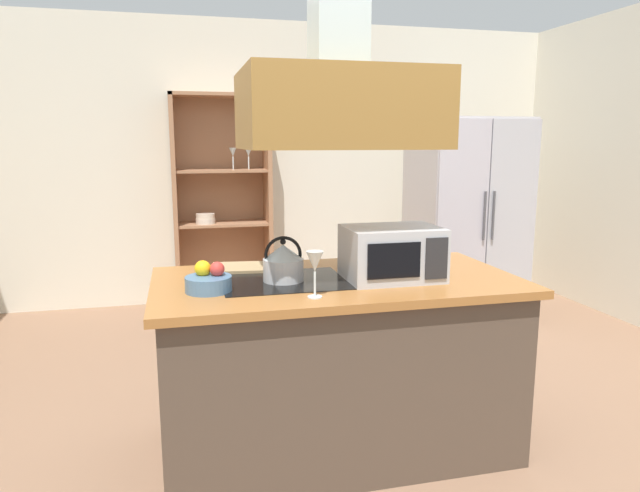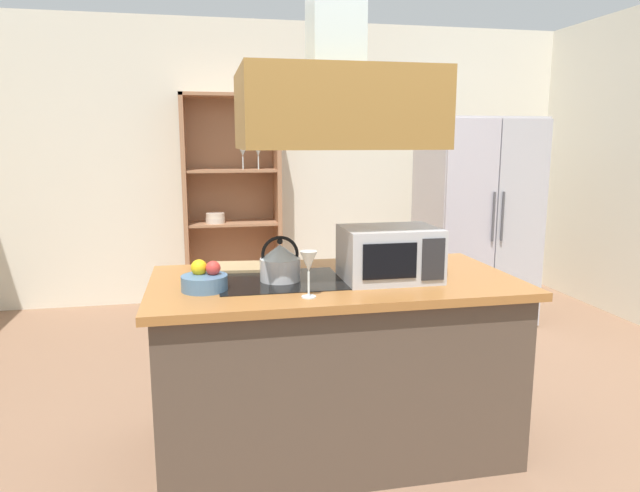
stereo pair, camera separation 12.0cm
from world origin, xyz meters
The scene contains 11 objects.
ground_plane centered at (0.00, 0.00, 0.00)m, with size 7.80×7.80×0.00m, color #88644C.
wall_back centered at (0.00, 3.00, 1.35)m, with size 6.00×0.12×2.70m, color silver.
kitchen_island centered at (-0.10, -0.03, 0.45)m, with size 1.80×0.95×0.90m.
range_hood centered at (-0.10, -0.03, 1.81)m, with size 0.90×0.70×1.17m.
refrigerator centered at (1.60, 1.85, 0.88)m, with size 0.90×0.78×1.77m.
dish_cabinet centered at (-0.45, 2.78, 0.89)m, with size 0.90×0.40×2.00m.
kettle centered at (-0.37, -0.03, 0.99)m, with size 0.20×0.20×0.22m.
cutting_board centered at (-0.52, 0.28, 0.91)m, with size 0.34×0.24×0.02m, color tan.
microwave centered at (0.16, -0.11, 1.03)m, with size 0.46×0.35×0.26m.
wine_glass_on_counter centered at (-0.29, -0.36, 1.05)m, with size 0.08×0.08×0.21m.
fruit_bowl centered at (-0.73, -0.13, 0.95)m, with size 0.21×0.21×0.14m.
Camera 2 is at (-0.72, -2.73, 1.57)m, focal length 32.16 mm.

